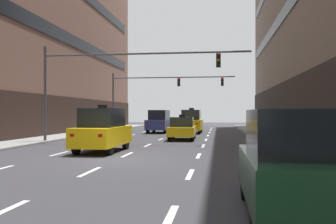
# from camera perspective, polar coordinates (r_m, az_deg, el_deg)

# --- Properties ---
(ground_plane) EXTENTS (120.00, 120.00, 0.00)m
(ground_plane) POSITION_cam_1_polar(r_m,az_deg,el_deg) (15.36, -8.20, -7.42)
(ground_plane) COLOR #38383D
(sidewalk_right) EXTENTS (2.90, 80.00, 0.14)m
(sidewalk_right) POSITION_cam_1_polar(r_m,az_deg,el_deg) (15.26, 22.67, -7.19)
(sidewalk_right) COLOR gray
(sidewalk_right) RESTS_ON ground
(lane_stripe_l1_s4) EXTENTS (0.16, 2.00, 0.01)m
(lane_stripe_l1_s4) POSITION_cam_1_polar(r_m,az_deg,el_deg) (18.37, -16.49, -6.20)
(lane_stripe_l1_s4) COLOR silver
(lane_stripe_l1_s4) RESTS_ON ground
(lane_stripe_l1_s5) EXTENTS (0.16, 2.00, 0.01)m
(lane_stripe_l1_s5) POSITION_cam_1_polar(r_m,az_deg,el_deg) (23.00, -11.33, -4.98)
(lane_stripe_l1_s5) COLOR silver
(lane_stripe_l1_s5) RESTS_ON ground
(lane_stripe_l1_s6) EXTENTS (0.16, 2.00, 0.01)m
(lane_stripe_l1_s6) POSITION_cam_1_polar(r_m,az_deg,el_deg) (27.75, -7.93, -4.15)
(lane_stripe_l1_s6) COLOR silver
(lane_stripe_l1_s6) RESTS_ON ground
(lane_stripe_l1_s7) EXTENTS (0.16, 2.00, 0.01)m
(lane_stripe_l1_s7) POSITION_cam_1_polar(r_m,az_deg,el_deg) (32.58, -5.53, -3.55)
(lane_stripe_l1_s7) COLOR silver
(lane_stripe_l1_s7) RESTS_ON ground
(lane_stripe_l1_s8) EXTENTS (0.16, 2.00, 0.01)m
(lane_stripe_l1_s8) POSITION_cam_1_polar(r_m,az_deg,el_deg) (37.46, -3.76, -3.10)
(lane_stripe_l1_s8) COLOR silver
(lane_stripe_l1_s8) RESTS_ON ground
(lane_stripe_l1_s9) EXTENTS (0.16, 2.00, 0.01)m
(lane_stripe_l1_s9) POSITION_cam_1_polar(r_m,az_deg,el_deg) (42.36, -2.39, -2.76)
(lane_stripe_l1_s9) COLOR silver
(lane_stripe_l1_s9) RESTS_ON ground
(lane_stripe_l1_s10) EXTENTS (0.16, 2.00, 0.01)m
(lane_stripe_l1_s10) POSITION_cam_1_polar(r_m,az_deg,el_deg) (47.29, -1.31, -2.48)
(lane_stripe_l1_s10) COLOR silver
(lane_stripe_l1_s10) RESTS_ON ground
(lane_stripe_l2_s2) EXTENTS (0.16, 2.00, 0.01)m
(lane_stripe_l2_s2) POSITION_cam_1_polar(r_m,az_deg,el_deg) (8.10, -24.55, -14.01)
(lane_stripe_l2_s2) COLOR silver
(lane_stripe_l2_s2) RESTS_ON ground
(lane_stripe_l2_s3) EXTENTS (0.16, 2.00, 0.01)m
(lane_stripe_l2_s3) POSITION_cam_1_polar(r_m,az_deg,el_deg) (12.53, -12.05, -9.06)
(lane_stripe_l2_s3) COLOR silver
(lane_stripe_l2_s3) RESTS_ON ground
(lane_stripe_l2_s4) EXTENTS (0.16, 2.00, 0.01)m
(lane_stripe_l2_s4) POSITION_cam_1_polar(r_m,az_deg,el_deg) (17.28, -6.36, -6.59)
(lane_stripe_l2_s4) COLOR silver
(lane_stripe_l2_s4) RESTS_ON ground
(lane_stripe_l2_s5) EXTENTS (0.16, 2.00, 0.01)m
(lane_stripe_l2_s5) POSITION_cam_1_polar(r_m,az_deg,el_deg) (22.13, -3.16, -5.17)
(lane_stripe_l2_s5) COLOR silver
(lane_stripe_l2_s5) RESTS_ON ground
(lane_stripe_l2_s6) EXTENTS (0.16, 2.00, 0.01)m
(lane_stripe_l2_s6) POSITION_cam_1_polar(r_m,az_deg,el_deg) (27.04, -1.13, -4.25)
(lane_stripe_l2_s6) COLOR silver
(lane_stripe_l2_s6) RESTS_ON ground
(lane_stripe_l2_s7) EXTENTS (0.16, 2.00, 0.01)m
(lane_stripe_l2_s7) POSITION_cam_1_polar(r_m,az_deg,el_deg) (31.98, 0.27, -3.61)
(lane_stripe_l2_s7) COLOR silver
(lane_stripe_l2_s7) RESTS_ON ground
(lane_stripe_l2_s8) EXTENTS (0.16, 2.00, 0.01)m
(lane_stripe_l2_s8) POSITION_cam_1_polar(r_m,az_deg,el_deg) (36.93, 1.30, -3.15)
(lane_stripe_l2_s8) COLOR silver
(lane_stripe_l2_s8) RESTS_ON ground
(lane_stripe_l2_s9) EXTENTS (0.16, 2.00, 0.01)m
(lane_stripe_l2_s9) POSITION_cam_1_polar(r_m,az_deg,el_deg) (41.90, 2.08, -2.79)
(lane_stripe_l2_s9) COLOR silver
(lane_stripe_l2_s9) RESTS_ON ground
(lane_stripe_l2_s10) EXTENTS (0.16, 2.00, 0.01)m
(lane_stripe_l2_s10) POSITION_cam_1_polar(r_m,az_deg,el_deg) (46.87, 2.69, -2.51)
(lane_stripe_l2_s10) COLOR silver
(lane_stripe_l2_s10) RESTS_ON ground
(lane_stripe_l3_s2) EXTENTS (0.16, 2.00, 0.01)m
(lane_stripe_l3_s2) POSITION_cam_1_polar(r_m,az_deg,el_deg) (6.98, 0.15, -16.32)
(lane_stripe_l3_s2) COLOR silver
(lane_stripe_l3_s2) RESTS_ON ground
(lane_stripe_l3_s3) EXTENTS (0.16, 2.00, 0.01)m
(lane_stripe_l3_s3) POSITION_cam_1_polar(r_m,az_deg,el_deg) (11.84, 3.45, -9.59)
(lane_stripe_l3_s3) COLOR silver
(lane_stripe_l3_s3) RESTS_ON ground
(lane_stripe_l3_s4) EXTENTS (0.16, 2.00, 0.01)m
(lane_stripe_l3_s4) POSITION_cam_1_polar(r_m,az_deg,el_deg) (16.78, 4.77, -6.79)
(lane_stripe_l3_s4) COLOR silver
(lane_stripe_l3_s4) RESTS_ON ground
(lane_stripe_l3_s5) EXTENTS (0.16, 2.00, 0.01)m
(lane_stripe_l3_s5) POSITION_cam_1_polar(r_m,az_deg,el_deg) (21.75, 5.48, -5.26)
(lane_stripe_l3_s5) COLOR silver
(lane_stripe_l3_s5) RESTS_ON ground
(lane_stripe_l3_s6) EXTENTS (0.16, 2.00, 0.01)m
(lane_stripe_l3_s6) POSITION_cam_1_polar(r_m,az_deg,el_deg) (26.73, 5.93, -4.30)
(lane_stripe_l3_s6) COLOR silver
(lane_stripe_l3_s6) RESTS_ON ground
(lane_stripe_l3_s7) EXTENTS (0.16, 2.00, 0.01)m
(lane_stripe_l3_s7) POSITION_cam_1_polar(r_m,az_deg,el_deg) (31.71, 6.23, -3.64)
(lane_stripe_l3_s7) COLOR silver
(lane_stripe_l3_s7) RESTS_ON ground
(lane_stripe_l3_s8) EXTENTS (0.16, 2.00, 0.01)m
(lane_stripe_l3_s8) POSITION_cam_1_polar(r_m,az_deg,el_deg) (36.70, 6.45, -3.16)
(lane_stripe_l3_s8) COLOR silver
(lane_stripe_l3_s8) RESTS_ON ground
(lane_stripe_l3_s9) EXTENTS (0.16, 2.00, 0.01)m
(lane_stripe_l3_s9) POSITION_cam_1_polar(r_m,az_deg,el_deg) (41.70, 6.62, -2.80)
(lane_stripe_l3_s9) COLOR silver
(lane_stripe_l3_s9) RESTS_ON ground
(lane_stripe_l3_s10) EXTENTS (0.16, 2.00, 0.01)m
(lane_stripe_l3_s10) POSITION_cam_1_polar(r_m,az_deg,el_deg) (46.69, 6.75, -2.51)
(lane_stripe_l3_s10) COLOR silver
(lane_stripe_l3_s10) RESTS_ON ground
(taxi_driving_0) EXTENTS (1.95, 4.61, 2.41)m
(taxi_driving_0) POSITION_cam_1_polar(r_m,az_deg,el_deg) (35.07, 3.67, -1.50)
(taxi_driving_0) COLOR black
(taxi_driving_0) RESTS_ON ground
(taxi_driving_1) EXTENTS (1.96, 4.43, 1.82)m
(taxi_driving_1) POSITION_cam_1_polar(r_m,az_deg,el_deg) (26.49, 2.23, -2.59)
(taxi_driving_1) COLOR black
(taxi_driving_1) RESTS_ON ground
(car_driving_2) EXTENTS (2.06, 4.63, 2.21)m
(car_driving_2) POSITION_cam_1_polar(r_m,az_deg,el_deg) (35.76, -1.36, -1.49)
(car_driving_2) COLOR black
(car_driving_2) RESTS_ON ground
(taxi_driving_3) EXTENTS (1.94, 4.50, 2.35)m
(taxi_driving_3) POSITION_cam_1_polar(r_m,az_deg,el_deg) (18.66, -10.11, -2.80)
(taxi_driving_3) COLOR black
(taxi_driving_3) RESTS_ON ground
(car_parked_0) EXTENTS (1.75, 4.16, 2.01)m
(car_parked_0) POSITION_cam_1_polar(r_m,az_deg,el_deg) (7.37, 18.64, -7.51)
(car_parked_0) COLOR black
(car_parked_0) RESTS_ON ground
(traffic_signal_0) EXTENTS (13.31, 0.34, 6.14)m
(traffic_signal_0) POSITION_cam_1_polar(r_m,az_deg,el_deg) (23.79, -8.79, 6.11)
(traffic_signal_0) COLOR #4C4C51
(traffic_signal_0) RESTS_ON sidewalk_left
(traffic_signal_1) EXTENTS (13.01, 0.35, 6.07)m
(traffic_signal_1) POSITION_cam_1_polar(r_m,az_deg,el_deg) (38.90, -1.66, 3.78)
(traffic_signal_1) COLOR #4C4C51
(traffic_signal_1) RESTS_ON sidewalk_left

